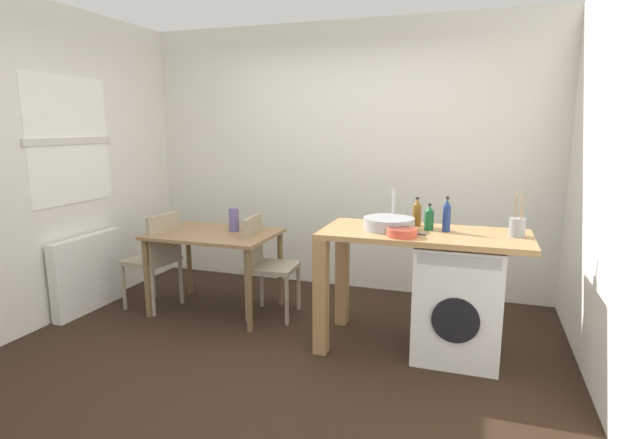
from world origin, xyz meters
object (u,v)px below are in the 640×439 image
at_px(washing_machine, 458,300).
at_px(vase, 234,220).
at_px(mixing_bowl, 402,232).
at_px(chair_person_seat, 157,255).
at_px(chair_opposite, 265,260).
at_px(bottle_clear_small, 447,216).
at_px(utensil_crock, 517,227).
at_px(bottle_tall_green, 417,213).
at_px(dining_table, 215,243).
at_px(bottle_squat_brown, 429,218).

height_order(washing_machine, vase, vase).
xyz_separation_m(mixing_bowl, vase, (-1.60, 0.52, -0.11)).
bearing_deg(chair_person_seat, mixing_bowl, -89.46).
xyz_separation_m(chair_opposite, bottle_clear_small, (1.56, -0.21, 0.53)).
relative_size(washing_machine, utensil_crock, 2.87).
distance_m(chair_person_seat, bottle_clear_small, 2.63).
relative_size(chair_opposite, bottle_clear_small, 3.47).
relative_size(bottle_tall_green, bottle_clear_small, 0.87).
bearing_deg(bottle_tall_green, chair_person_seat, -177.86).
xyz_separation_m(chair_opposite, bottle_tall_green, (1.32, -0.07, 0.51)).
distance_m(utensil_crock, vase, 2.38).
relative_size(bottle_clear_small, vase, 1.22).
xyz_separation_m(dining_table, chair_opposite, (0.48, 0.04, -0.14)).
height_order(chair_person_seat, bottle_squat_brown, bottle_squat_brown).
bearing_deg(mixing_bowl, washing_machine, 26.50).
xyz_separation_m(chair_person_seat, vase, (0.70, 0.21, 0.34)).
bearing_deg(chair_opposite, vase, -104.31).
bearing_deg(bottle_clear_small, chair_person_seat, 178.82).
relative_size(bottle_squat_brown, bottle_clear_small, 0.77).
bearing_deg(bottle_clear_small, bottle_squat_brown, 173.22).
distance_m(bottle_squat_brown, mixing_bowl, 0.32).
height_order(washing_machine, mixing_bowl, mixing_bowl).
bearing_deg(utensil_crock, dining_table, 176.04).
xyz_separation_m(bottle_clear_small, mixing_bowl, (-0.28, -0.26, -0.08)).
distance_m(chair_person_seat, mixing_bowl, 2.36).
height_order(washing_machine, utensil_crock, utensil_crock).
relative_size(chair_opposite, bottle_tall_green, 4.01).
distance_m(chair_person_seat, washing_machine, 2.69).
bearing_deg(utensil_crock, vase, 173.38).
height_order(bottle_tall_green, utensil_crock, utensil_crock).
relative_size(chair_person_seat, chair_opposite, 1.00).
bearing_deg(vase, washing_machine, -9.29).
height_order(utensil_crock, vase, utensil_crock).
height_order(bottle_squat_brown, bottle_clear_small, bottle_clear_small).
height_order(bottle_clear_small, vase, bottle_clear_small).
bearing_deg(mixing_bowl, dining_table, 166.36).
distance_m(mixing_bowl, utensil_crock, 0.80).
bearing_deg(chair_person_seat, utensil_crock, -82.87).
bearing_deg(dining_table, bottle_squat_brown, -4.47).
xyz_separation_m(washing_machine, bottle_squat_brown, (-0.24, 0.08, 0.58)).
bearing_deg(bottle_squat_brown, dining_table, 175.53).
distance_m(chair_person_seat, bottle_squat_brown, 2.50).
bearing_deg(chair_opposite, bottle_tall_green, 82.52).
bearing_deg(mixing_bowl, bottle_clear_small, 42.54).
bearing_deg(chair_opposite, washing_machine, 76.23).
xyz_separation_m(chair_person_seat, bottle_clear_small, (2.58, -0.05, 0.53)).
bearing_deg(chair_person_seat, washing_machine, -84.14).
distance_m(chair_opposite, bottle_squat_brown, 1.53).
relative_size(chair_person_seat, mixing_bowl, 4.23).
height_order(washing_machine, bottle_clear_small, bottle_clear_small).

